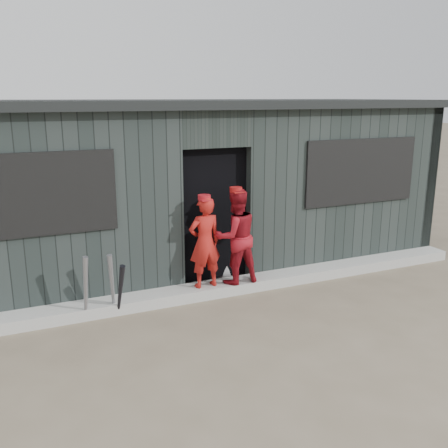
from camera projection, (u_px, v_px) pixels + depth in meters
name	position (u px, v px, depth m)	size (l,w,h in m)	color
ground	(291.00, 351.00, 5.38)	(80.00, 80.00, 0.00)	brown
curb	(223.00, 288.00, 6.98)	(8.00, 0.36, 0.15)	#A5A5A0
bat_left	(86.00, 289.00, 5.97)	(0.07, 0.07, 0.86)	gray
bat_mid	(112.00, 285.00, 6.16)	(0.07, 0.07, 0.83)	gray
bat_right	(120.00, 291.00, 6.10)	(0.07, 0.07, 0.75)	black
player_red_left	(205.00, 242.00, 6.68)	(0.45, 0.30, 1.25)	#B01A15
player_red_right	(236.00, 236.00, 6.83)	(0.64, 0.50, 1.32)	maroon
player_grey_back	(223.00, 243.00, 7.36)	(0.55, 0.36, 1.13)	#AAAAAA
dugout	(182.00, 183.00, 8.17)	(8.30, 3.30, 2.62)	black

